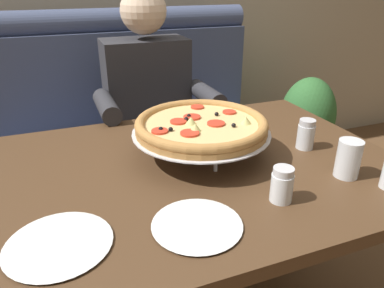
# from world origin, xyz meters

# --- Properties ---
(booth_bench) EXTENTS (1.55, 0.78, 1.13)m
(booth_bench) POSITION_xyz_m (0.00, 0.93, 0.40)
(booth_bench) COLOR #424C6B
(booth_bench) RESTS_ON ground_plane
(dining_table) EXTENTS (1.32, 0.92, 0.75)m
(dining_table) POSITION_xyz_m (0.00, 0.00, 0.66)
(dining_table) COLOR #4C331E
(dining_table) RESTS_ON ground_plane
(diner_main) EXTENTS (0.54, 0.64, 1.27)m
(diner_main) POSITION_xyz_m (0.06, 0.66, 0.71)
(diner_main) COLOR #2D3342
(diner_main) RESTS_ON ground_plane
(pizza) EXTENTS (0.44, 0.44, 0.14)m
(pizza) POSITION_xyz_m (0.05, 0.05, 0.85)
(pizza) COLOR silver
(pizza) RESTS_ON dining_table
(shaker_pepper_flakes) EXTENTS (0.06, 0.06, 0.10)m
(shaker_pepper_flakes) POSITION_xyz_m (0.15, -0.27, 0.79)
(shaker_pepper_flakes) COLOR white
(shaker_pepper_flakes) RESTS_ON dining_table
(shaker_oregano) EXTENTS (0.06, 0.06, 0.10)m
(shaker_oregano) POSITION_xyz_m (0.41, -0.02, 0.79)
(shaker_oregano) COLOR white
(shaker_oregano) RESTS_ON dining_table
(plate_near_left) EXTENTS (0.24, 0.24, 0.02)m
(plate_near_left) POSITION_xyz_m (-0.41, -0.24, 0.76)
(plate_near_left) COLOR white
(plate_near_left) RESTS_ON dining_table
(plate_near_right) EXTENTS (0.22, 0.22, 0.02)m
(plate_near_right) POSITION_xyz_m (-0.10, -0.29, 0.76)
(plate_near_right) COLOR white
(plate_near_right) RESTS_ON dining_table
(drinking_glass) EXTENTS (0.07, 0.07, 0.11)m
(drinking_glass) POSITION_xyz_m (0.40, -0.23, 0.80)
(drinking_glass) COLOR silver
(drinking_glass) RESTS_ON dining_table
(potted_plant) EXTENTS (0.36, 0.36, 0.70)m
(potted_plant) POSITION_xyz_m (1.18, 0.90, 0.39)
(potted_plant) COLOR brown
(potted_plant) RESTS_ON ground_plane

